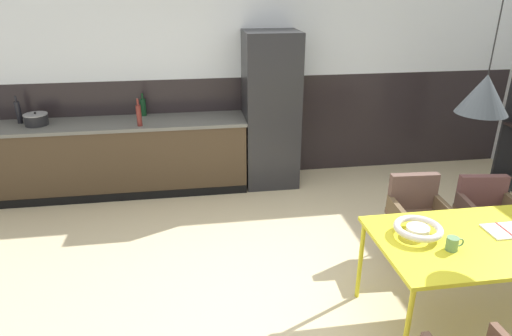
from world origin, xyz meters
The scene contains 16 objects.
ground_plane centered at (0.00, 0.00, 0.00)m, with size 9.60×9.60×0.00m, color #C8B78E.
back_wall_splashback_dark centered at (0.00, 2.86, 0.66)m, with size 7.39×0.12×1.32m, color black.
back_wall_panel_upper centered at (0.00, 2.86, 1.98)m, with size 7.39×0.12×1.32m, color silver.
kitchen_counter centered at (-1.86, 2.50, 0.45)m, with size 3.40×0.63×0.89m.
refrigerator_column centered at (0.18, 2.50, 0.95)m, with size 0.65×0.60×1.91m, color #232326.
dining_table centered at (1.29, -0.31, 0.70)m, with size 1.70×0.89×0.74m.
armchair_by_stool centered at (1.22, 0.63, 0.50)m, with size 0.51×0.50×0.78m.
armchair_facing_counter centered at (1.88, 0.57, 0.49)m, with size 0.54×0.53×0.75m.
fruit_bowl centered at (0.76, -0.20, 0.80)m, with size 0.35×0.35×0.09m.
open_book centered at (1.42, -0.25, 0.75)m, with size 0.27×0.22×0.02m.
mug_glass_clear centered at (0.90, -0.41, 0.79)m, with size 0.13×0.08×0.10m.
cooking_pot centered at (-2.57, 2.52, 0.96)m, with size 0.27×0.27×0.16m.
bottle_spice_small centered at (-1.39, 2.30, 1.02)m, with size 0.06×0.06×0.32m.
bottle_oil_tall centered at (-1.38, 2.73, 1.01)m, with size 0.07×0.07×0.28m.
bottle_wine_green centered at (-2.79, 2.62, 1.03)m, with size 0.06×0.06×0.33m.
pendant_lamp_over_table_near centered at (0.95, -0.36, 1.81)m, with size 0.31×0.31×0.90m.
Camera 1 is at (-0.81, -2.77, 2.44)m, focal length 31.27 mm.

